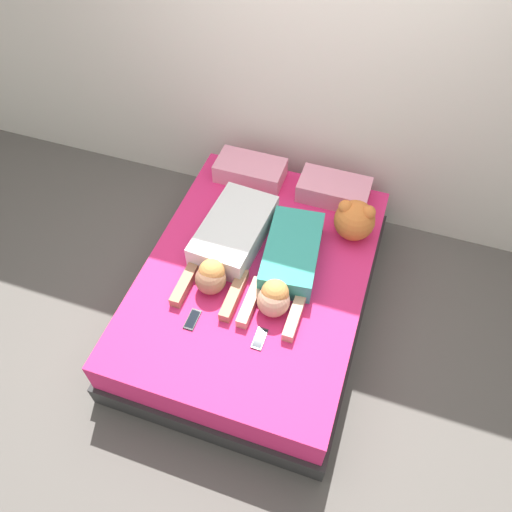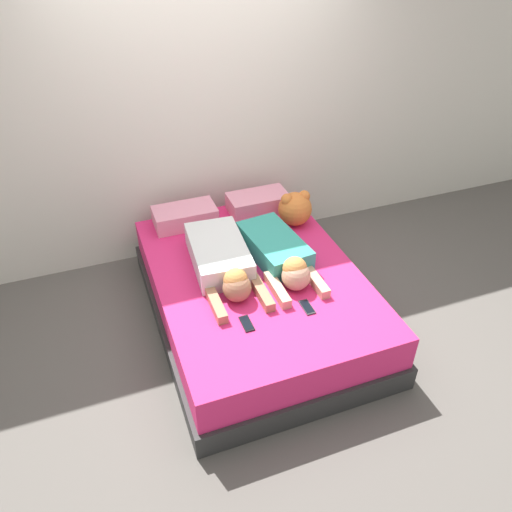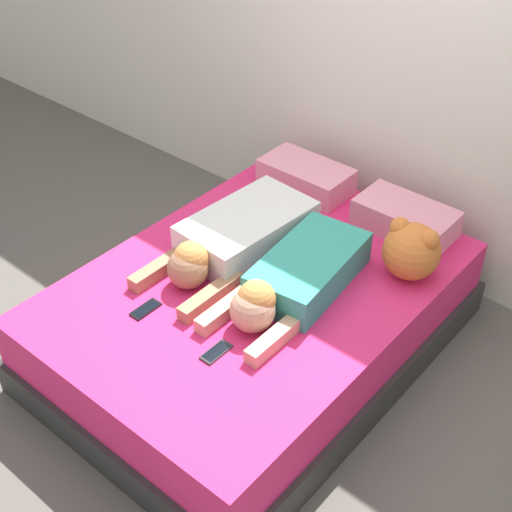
{
  "view_description": "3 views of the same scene",
  "coord_description": "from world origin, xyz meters",
  "px_view_note": "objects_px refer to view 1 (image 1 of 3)",
  "views": [
    {
      "loc": [
        0.65,
        -1.91,
        3.18
      ],
      "look_at": [
        0.0,
        0.0,
        0.61
      ],
      "focal_mm": 35.0,
      "sensor_mm": 36.0,
      "label": 1
    },
    {
      "loc": [
        -1.03,
        -2.76,
        2.78
      ],
      "look_at": [
        0.0,
        0.0,
        0.61
      ],
      "focal_mm": 35.0,
      "sensor_mm": 36.0,
      "label": 2
    },
    {
      "loc": [
        1.75,
        -2.07,
        2.69
      ],
      "look_at": [
        0.0,
        0.0,
        0.61
      ],
      "focal_mm": 50.0,
      "sensor_mm": 36.0,
      "label": 3
    }
  ],
  "objects_px": {
    "cell_phone_left": "(192,319)",
    "plush_toy": "(355,220)",
    "person_right": "(287,267)",
    "bed": "(256,289)",
    "pillow_head_left": "(250,170)",
    "person_left": "(229,242)",
    "cell_phone_right": "(260,339)",
    "pillow_head_right": "(334,190)"
  },
  "relations": [
    {
      "from": "pillow_head_right",
      "to": "person_left",
      "type": "distance_m",
      "value": 0.94
    },
    {
      "from": "pillow_head_right",
      "to": "cell_phone_right",
      "type": "relative_size",
      "value": 3.47
    },
    {
      "from": "pillow_head_left",
      "to": "cell_phone_left",
      "type": "xyz_separation_m",
      "value": [
        0.08,
        -1.34,
        -0.07
      ]
    },
    {
      "from": "bed",
      "to": "pillow_head_right",
      "type": "xyz_separation_m",
      "value": [
        0.33,
        0.84,
        0.31
      ]
    },
    {
      "from": "pillow_head_left",
      "to": "person_right",
      "type": "xyz_separation_m",
      "value": [
        0.54,
        -0.82,
        0.02
      ]
    },
    {
      "from": "person_right",
      "to": "plush_toy",
      "type": "distance_m",
      "value": 0.61
    },
    {
      "from": "person_right",
      "to": "cell_phone_left",
      "type": "height_order",
      "value": "person_right"
    },
    {
      "from": "bed",
      "to": "pillow_head_left",
      "type": "bearing_deg",
      "value": 111.53
    },
    {
      "from": "person_right",
      "to": "cell_phone_right",
      "type": "distance_m",
      "value": 0.52
    },
    {
      "from": "pillow_head_right",
      "to": "bed",
      "type": "bearing_deg",
      "value": -111.53
    },
    {
      "from": "cell_phone_left",
      "to": "plush_toy",
      "type": "height_order",
      "value": "plush_toy"
    },
    {
      "from": "bed",
      "to": "person_right",
      "type": "height_order",
      "value": "person_right"
    },
    {
      "from": "pillow_head_right",
      "to": "person_right",
      "type": "xyz_separation_m",
      "value": [
        -0.13,
        -0.82,
        0.02
      ]
    },
    {
      "from": "person_right",
      "to": "cell_phone_right",
      "type": "bearing_deg",
      "value": -91.57
    },
    {
      "from": "bed",
      "to": "plush_toy",
      "type": "height_order",
      "value": "plush_toy"
    },
    {
      "from": "person_left",
      "to": "cell_phone_left",
      "type": "distance_m",
      "value": 0.6
    },
    {
      "from": "pillow_head_left",
      "to": "pillow_head_right",
      "type": "relative_size",
      "value": 1.0
    },
    {
      "from": "bed",
      "to": "plush_toy",
      "type": "relative_size",
      "value": 6.97
    },
    {
      "from": "pillow_head_left",
      "to": "plush_toy",
      "type": "xyz_separation_m",
      "value": [
        0.88,
        -0.32,
        0.07
      ]
    },
    {
      "from": "pillow_head_left",
      "to": "person_left",
      "type": "distance_m",
      "value": 0.76
    },
    {
      "from": "pillow_head_left",
      "to": "person_left",
      "type": "xyz_separation_m",
      "value": [
        0.1,
        -0.75,
        0.02
      ]
    },
    {
      "from": "cell_phone_left",
      "to": "pillow_head_left",
      "type": "bearing_deg",
      "value": 93.42
    },
    {
      "from": "person_left",
      "to": "person_right",
      "type": "relative_size",
      "value": 1.06
    },
    {
      "from": "cell_phone_left",
      "to": "plush_toy",
      "type": "xyz_separation_m",
      "value": [
        0.8,
        1.02,
        0.15
      ]
    },
    {
      "from": "person_left",
      "to": "pillow_head_right",
      "type": "bearing_deg",
      "value": 53.21
    },
    {
      "from": "pillow_head_right",
      "to": "cell_phone_left",
      "type": "relative_size",
      "value": 3.47
    },
    {
      "from": "cell_phone_left",
      "to": "plush_toy",
      "type": "distance_m",
      "value": 1.31
    },
    {
      "from": "person_left",
      "to": "person_right",
      "type": "distance_m",
      "value": 0.44
    },
    {
      "from": "pillow_head_right",
      "to": "person_right",
      "type": "bearing_deg",
      "value": -98.86
    },
    {
      "from": "person_right",
      "to": "bed",
      "type": "bearing_deg",
      "value": -173.5
    },
    {
      "from": "person_right",
      "to": "plush_toy",
      "type": "xyz_separation_m",
      "value": [
        0.34,
        0.5,
        0.06
      ]
    },
    {
      "from": "cell_phone_right",
      "to": "pillow_head_right",
      "type": "bearing_deg",
      "value": 83.94
    },
    {
      "from": "pillow_head_left",
      "to": "person_left",
      "type": "relative_size",
      "value": 0.52
    },
    {
      "from": "pillow_head_left",
      "to": "person_right",
      "type": "distance_m",
      "value": 0.98
    },
    {
      "from": "pillow_head_right",
      "to": "cell_phone_left",
      "type": "height_order",
      "value": "pillow_head_right"
    },
    {
      "from": "cell_phone_left",
      "to": "plush_toy",
      "type": "relative_size",
      "value": 0.5
    },
    {
      "from": "bed",
      "to": "person_left",
      "type": "bearing_deg",
      "value": 157.81
    },
    {
      "from": "bed",
      "to": "cell_phone_left",
      "type": "distance_m",
      "value": 0.61
    },
    {
      "from": "pillow_head_right",
      "to": "plush_toy",
      "type": "xyz_separation_m",
      "value": [
        0.21,
        -0.32,
        0.07
      ]
    },
    {
      "from": "person_right",
      "to": "cell_phone_left",
      "type": "distance_m",
      "value": 0.7
    },
    {
      "from": "cell_phone_right",
      "to": "plush_toy",
      "type": "bearing_deg",
      "value": 70.74
    },
    {
      "from": "pillow_head_left",
      "to": "plush_toy",
      "type": "distance_m",
      "value": 0.94
    }
  ]
}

